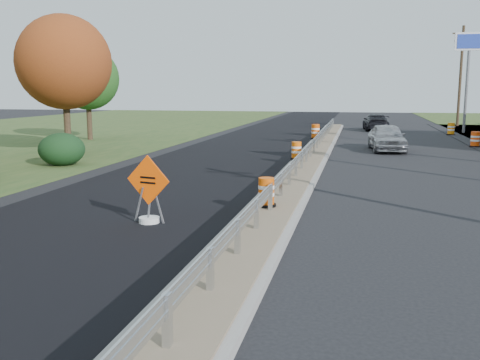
% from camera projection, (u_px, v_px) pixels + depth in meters
% --- Properties ---
extents(ground, '(140.00, 140.00, 0.00)m').
position_uv_depth(ground, '(281.00, 203.00, 16.45)').
color(ground, black).
rests_on(ground, ground).
extents(milled_overlay, '(7.20, 120.00, 0.01)m').
position_uv_depth(milled_overlay, '(223.00, 159.00, 27.01)').
color(milled_overlay, black).
rests_on(milled_overlay, ground).
extents(median, '(1.60, 55.00, 0.23)m').
position_uv_depth(median, '(306.00, 165.00, 24.13)').
color(median, gray).
rests_on(median, ground).
extents(guardrail, '(0.10, 46.15, 0.72)m').
position_uv_depth(guardrail, '(309.00, 149.00, 24.99)').
color(guardrail, silver).
rests_on(guardrail, median).
extents(pylon_sign_north, '(2.20, 0.30, 7.90)m').
position_uv_depth(pylon_sign_north, '(469.00, 51.00, 41.99)').
color(pylon_sign_north, slate).
rests_on(pylon_sign_north, ground).
extents(utility_pole_north, '(1.90, 0.26, 9.40)m').
position_uv_depth(utility_pole_north, '(461.00, 74.00, 50.69)').
color(utility_pole_north, '#473523').
rests_on(utility_pole_north, ground).
extents(hedge_north, '(2.09, 2.09, 1.52)m').
position_uv_depth(hedge_north, '(62.00, 149.00, 24.46)').
color(hedge_north, black).
rests_on(hedge_north, ground).
extents(tree_near_red, '(4.95, 4.95, 7.35)m').
position_uv_depth(tree_near_red, '(64.00, 62.00, 28.05)').
color(tree_near_red, '#473523').
rests_on(tree_near_red, ground).
extents(tree_near_back, '(4.29, 4.29, 6.37)m').
position_uv_depth(tree_near_back, '(87.00, 78.00, 36.50)').
color(tree_near_back, '#473523').
rests_on(tree_near_back, ground).
extents(caution_sign, '(1.27, 0.54, 1.79)m').
position_uv_depth(caution_sign, '(149.00, 206.00, 13.90)').
color(caution_sign, white).
rests_on(caution_sign, ground).
extents(barrel_median_near, '(0.55, 0.55, 0.81)m').
position_uv_depth(barrel_median_near, '(266.00, 193.00, 14.85)').
color(barrel_median_near, black).
rests_on(barrel_median_near, median).
extents(barrel_median_mid, '(0.56, 0.56, 0.82)m').
position_uv_depth(barrel_median_mid, '(296.00, 151.00, 24.96)').
color(barrel_median_mid, black).
rests_on(barrel_median_mid, median).
extents(barrel_median_far, '(0.66, 0.66, 0.97)m').
position_uv_depth(barrel_median_far, '(315.00, 132.00, 35.45)').
color(barrel_median_far, black).
rests_on(barrel_median_far, median).
extents(barrel_shoulder_mid, '(0.64, 0.64, 0.94)m').
position_uv_depth(barrel_shoulder_mid, '(475.00, 140.00, 32.51)').
color(barrel_shoulder_mid, black).
rests_on(barrel_shoulder_mid, ground).
extents(barrel_shoulder_far, '(0.64, 0.64, 0.94)m').
position_uv_depth(barrel_shoulder_far, '(451.00, 129.00, 41.16)').
color(barrel_shoulder_far, black).
rests_on(barrel_shoulder_far, ground).
extents(car_silver, '(2.25, 4.71, 1.55)m').
position_uv_depth(car_silver, '(387.00, 137.00, 30.49)').
color(car_silver, '#A6A6AA').
rests_on(car_silver, ground).
extents(car_dark_far, '(2.26, 4.93, 1.40)m').
position_uv_depth(car_dark_far, '(376.00, 122.00, 45.89)').
color(car_dark_far, black).
rests_on(car_dark_far, ground).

